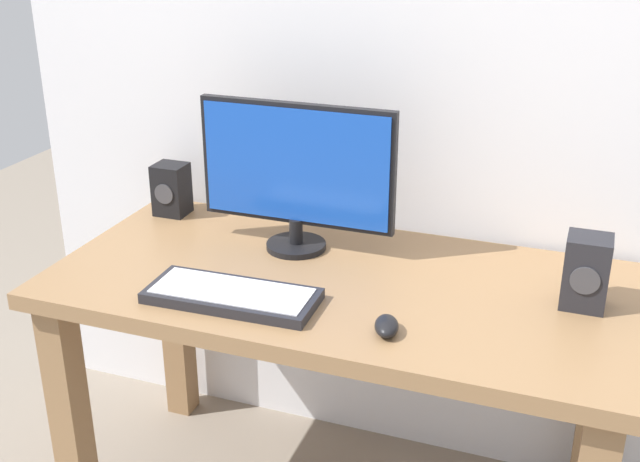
{
  "coord_description": "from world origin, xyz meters",
  "views": [
    {
      "loc": [
        0.56,
        -1.68,
        1.61
      ],
      "look_at": [
        -0.05,
        0.0,
        0.85
      ],
      "focal_mm": 44.46,
      "sensor_mm": 36.0,
      "label": 1
    }
  ],
  "objects_px": {
    "desk": "(338,322)",
    "monitor": "(296,172)",
    "speaker_right": "(586,272)",
    "speaker_left": "(171,189)",
    "keyboard_primary": "(232,295)",
    "mouse": "(387,326)"
  },
  "relations": [
    {
      "from": "desk",
      "to": "monitor",
      "type": "bearing_deg",
      "value": 139.68
    },
    {
      "from": "speaker_right",
      "to": "speaker_left",
      "type": "height_order",
      "value": "speaker_right"
    },
    {
      "from": "monitor",
      "to": "keyboard_primary",
      "type": "height_order",
      "value": "monitor"
    },
    {
      "from": "desk",
      "to": "monitor",
      "type": "relative_size",
      "value": 2.71
    },
    {
      "from": "speaker_right",
      "to": "speaker_left",
      "type": "bearing_deg",
      "value": 171.13
    },
    {
      "from": "desk",
      "to": "mouse",
      "type": "xyz_separation_m",
      "value": [
        0.18,
        -0.22,
        0.14
      ]
    },
    {
      "from": "monitor",
      "to": "mouse",
      "type": "bearing_deg",
      "value": -45.88
    },
    {
      "from": "desk",
      "to": "monitor",
      "type": "xyz_separation_m",
      "value": [
        -0.17,
        0.14,
        0.34
      ]
    },
    {
      "from": "mouse",
      "to": "keyboard_primary",
      "type": "bearing_deg",
      "value": 161.02
    },
    {
      "from": "monitor",
      "to": "mouse",
      "type": "height_order",
      "value": "monitor"
    },
    {
      "from": "keyboard_primary",
      "to": "monitor",
      "type": "bearing_deg",
      "value": 85.02
    },
    {
      "from": "mouse",
      "to": "speaker_right",
      "type": "xyz_separation_m",
      "value": [
        0.39,
        0.28,
        0.07
      ]
    },
    {
      "from": "keyboard_primary",
      "to": "speaker_left",
      "type": "xyz_separation_m",
      "value": [
        -0.41,
        0.44,
        0.06
      ]
    },
    {
      "from": "desk",
      "to": "keyboard_primary",
      "type": "height_order",
      "value": "keyboard_primary"
    },
    {
      "from": "speaker_left",
      "to": "monitor",
      "type": "bearing_deg",
      "value": -12.98
    },
    {
      "from": "keyboard_primary",
      "to": "speaker_right",
      "type": "height_order",
      "value": "speaker_right"
    },
    {
      "from": "desk",
      "to": "keyboard_primary",
      "type": "relative_size",
      "value": 3.52
    },
    {
      "from": "desk",
      "to": "speaker_left",
      "type": "bearing_deg",
      "value": 158.16
    },
    {
      "from": "keyboard_primary",
      "to": "speaker_left",
      "type": "height_order",
      "value": "speaker_left"
    },
    {
      "from": "keyboard_primary",
      "to": "speaker_right",
      "type": "xyz_separation_m",
      "value": [
        0.77,
        0.26,
        0.07
      ]
    },
    {
      "from": "desk",
      "to": "speaker_left",
      "type": "xyz_separation_m",
      "value": [
        -0.61,
        0.24,
        0.2
      ]
    },
    {
      "from": "keyboard_primary",
      "to": "mouse",
      "type": "relative_size",
      "value": 4.65
    }
  ]
}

